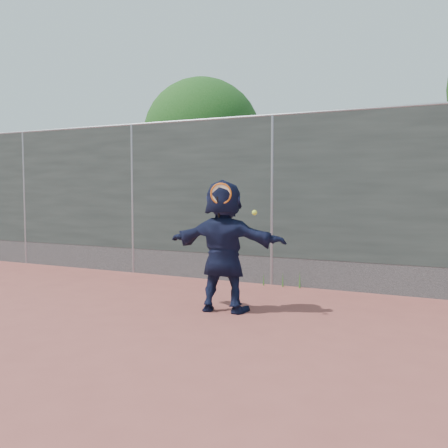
% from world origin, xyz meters
% --- Properties ---
extents(ground, '(80.00, 80.00, 0.00)m').
position_xyz_m(ground, '(0.00, 0.00, 0.00)').
color(ground, '#9E4C42').
rests_on(ground, ground).
extents(player, '(1.75, 0.73, 1.83)m').
position_xyz_m(player, '(0.07, 1.38, 0.92)').
color(player, '#141A37').
rests_on(player, ground).
extents(fence, '(20.00, 0.06, 3.03)m').
position_xyz_m(fence, '(-0.00, 3.50, 1.58)').
color(fence, '#38423D').
rests_on(fence, ground).
extents(swing_action, '(0.64, 0.14, 0.51)m').
position_xyz_m(swing_action, '(0.16, 1.19, 1.60)').
color(swing_action, orange).
rests_on(swing_action, ground).
extents(tree_left, '(3.15, 3.00, 4.53)m').
position_xyz_m(tree_left, '(-2.85, 6.55, 2.94)').
color(tree_left, '#382314').
rests_on(tree_left, ground).
extents(weed_clump, '(0.68, 0.07, 0.30)m').
position_xyz_m(weed_clump, '(0.29, 3.38, 0.13)').
color(weed_clump, '#387226').
rests_on(weed_clump, ground).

